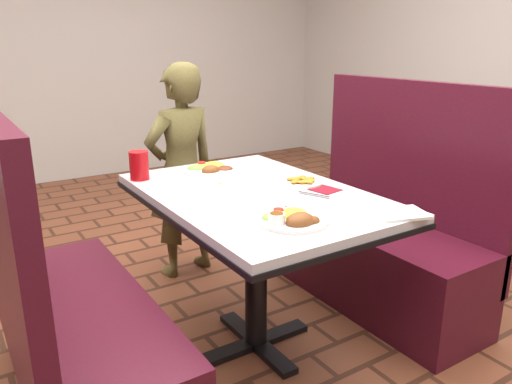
% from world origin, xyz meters
% --- Properties ---
extents(dining_table, '(0.81, 1.21, 0.75)m').
position_xyz_m(dining_table, '(0.00, 0.00, 0.65)').
color(dining_table, silver).
rests_on(dining_table, ground).
extents(booth_bench_left, '(0.47, 1.20, 1.17)m').
position_xyz_m(booth_bench_left, '(-0.80, 0.00, 0.33)').
color(booth_bench_left, '#491020').
rests_on(booth_bench_left, ground).
extents(booth_bench_right, '(0.47, 1.20, 1.17)m').
position_xyz_m(booth_bench_right, '(0.80, 0.00, 0.33)').
color(booth_bench_right, '#491020').
rests_on(booth_bench_right, ground).
extents(diner_person, '(0.50, 0.36, 1.26)m').
position_xyz_m(diner_person, '(0.07, 0.91, 0.63)').
color(diner_person, brown).
rests_on(diner_person, ground).
extents(near_dinner_plate, '(0.25, 0.25, 0.08)m').
position_xyz_m(near_dinner_plate, '(-0.10, -0.39, 0.78)').
color(near_dinner_plate, white).
rests_on(near_dinner_plate, dining_table).
extents(far_dinner_plate, '(0.27, 0.27, 0.07)m').
position_xyz_m(far_dinner_plate, '(0.00, 0.41, 0.77)').
color(far_dinner_plate, white).
rests_on(far_dinner_plate, dining_table).
extents(plantain_plate, '(0.19, 0.19, 0.03)m').
position_xyz_m(plantain_plate, '(0.24, -0.01, 0.76)').
color(plantain_plate, white).
rests_on(plantain_plate, dining_table).
extents(maroon_napkin, '(0.12, 0.12, 0.00)m').
position_xyz_m(maroon_napkin, '(0.27, -0.14, 0.75)').
color(maroon_napkin, maroon).
rests_on(maroon_napkin, dining_table).
extents(spoon_utensil, '(0.07, 0.14, 0.00)m').
position_xyz_m(spoon_utensil, '(0.17, -0.18, 0.76)').
color(spoon_utensil, '#B8B9BD').
rests_on(spoon_utensil, dining_table).
extents(red_tumbler, '(0.09, 0.09, 0.13)m').
position_xyz_m(red_tumbler, '(-0.34, 0.46, 0.82)').
color(red_tumbler, '#B40C11').
rests_on(red_tumbler, dining_table).
extents(paper_napkin, '(0.22, 0.19, 0.01)m').
position_xyz_m(paper_napkin, '(0.29, -0.53, 0.76)').
color(paper_napkin, white).
rests_on(paper_napkin, dining_table).
extents(knife_utensil, '(0.03, 0.16, 0.00)m').
position_xyz_m(knife_utensil, '(-0.02, -0.33, 0.76)').
color(knife_utensil, silver).
rests_on(knife_utensil, dining_table).
extents(fork_utensil, '(0.03, 0.14, 0.00)m').
position_xyz_m(fork_utensil, '(-0.06, -0.43, 0.76)').
color(fork_utensil, silver).
rests_on(fork_utensil, dining_table).
extents(lettuce_shreds, '(0.28, 0.32, 0.00)m').
position_xyz_m(lettuce_shreds, '(0.04, 0.06, 0.75)').
color(lettuce_shreds, '#A2D153').
rests_on(lettuce_shreds, dining_table).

